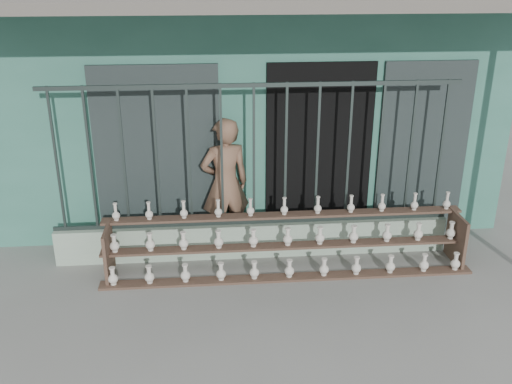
{
  "coord_description": "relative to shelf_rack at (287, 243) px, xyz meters",
  "views": [
    {
      "loc": [
        -0.55,
        -5.28,
        3.53
      ],
      "look_at": [
        0.0,
        1.0,
        1.0
      ],
      "focal_mm": 40.0,
      "sensor_mm": 36.0,
      "label": 1
    }
  ],
  "objects": [
    {
      "name": "security_fence",
      "position": [
        -0.37,
        0.41,
        0.99
      ],
      "size": [
        5.0,
        0.04,
        1.8
      ],
      "color": "#283330",
      "rests_on": "parapet_wall"
    },
    {
      "name": "elderly_woman",
      "position": [
        -0.72,
        0.72,
        0.52
      ],
      "size": [
        0.73,
        0.57,
        1.76
      ],
      "primitive_type": "imported",
      "rotation": [
        0.0,
        0.0,
        3.4
      ],
      "color": "brown",
      "rests_on": "ground"
    },
    {
      "name": "parapet_wall",
      "position": [
        -0.37,
        0.41,
        -0.13
      ],
      "size": [
        5.0,
        0.2,
        0.45
      ],
      "primitive_type": "cube",
      "color": "#93AC94",
      "rests_on": "ground"
    },
    {
      "name": "shelf_rack",
      "position": [
        0.0,
        0.0,
        0.0
      ],
      "size": [
        4.5,
        0.68,
        0.85
      ],
      "color": "brown",
      "rests_on": "ground"
    },
    {
      "name": "ground",
      "position": [
        -0.37,
        -0.89,
        -0.36
      ],
      "size": [
        60.0,
        60.0,
        0.0
      ],
      "primitive_type": "plane",
      "color": "slate"
    },
    {
      "name": "workshop_building",
      "position": [
        -0.37,
        3.34,
        1.26
      ],
      "size": [
        7.4,
        6.6,
        3.21
      ],
      "color": "#326B5A",
      "rests_on": "ground"
    }
  ]
}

